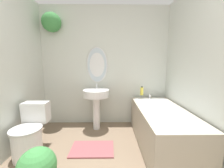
{
  "coord_description": "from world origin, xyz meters",
  "views": [
    {
      "loc": [
        0.11,
        -0.45,
        1.26
      ],
      "look_at": [
        0.13,
        1.48,
        0.98
      ],
      "focal_mm": 22.0,
      "sensor_mm": 36.0,
      "label": 1
    }
  ],
  "objects_px": {
    "pedestal_sink": "(96,99)",
    "bathtub": "(161,126)",
    "toilet": "(30,134)",
    "shampoo_bottle": "(142,91)"
  },
  "relations": [
    {
      "from": "pedestal_sink",
      "to": "bathtub",
      "type": "height_order",
      "value": "pedestal_sink"
    },
    {
      "from": "toilet",
      "to": "bathtub",
      "type": "bearing_deg",
      "value": 6.63
    },
    {
      "from": "pedestal_sink",
      "to": "shampoo_bottle",
      "type": "height_order",
      "value": "pedestal_sink"
    },
    {
      "from": "toilet",
      "to": "pedestal_sink",
      "type": "bearing_deg",
      "value": 41.66
    },
    {
      "from": "bathtub",
      "to": "shampoo_bottle",
      "type": "height_order",
      "value": "shampoo_bottle"
    },
    {
      "from": "toilet",
      "to": "bathtub",
      "type": "xyz_separation_m",
      "value": [
        1.92,
        0.22,
        0.0
      ]
    },
    {
      "from": "bathtub",
      "to": "shampoo_bottle",
      "type": "xyz_separation_m",
      "value": [
        -0.17,
        0.63,
        0.43
      ]
    },
    {
      "from": "pedestal_sink",
      "to": "shampoo_bottle",
      "type": "relative_size",
      "value": 5.08
    },
    {
      "from": "pedestal_sink",
      "to": "bathtub",
      "type": "bearing_deg",
      "value": -26.66
    },
    {
      "from": "pedestal_sink",
      "to": "bathtub",
      "type": "xyz_separation_m",
      "value": [
        1.06,
        -0.53,
        -0.31
      ]
    }
  ]
}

